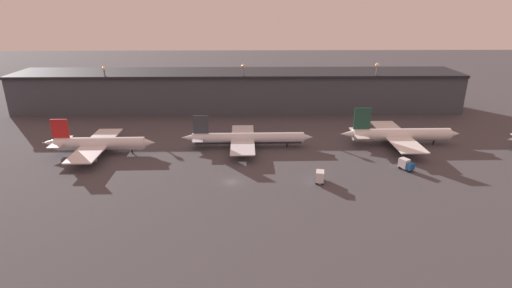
{
  "coord_description": "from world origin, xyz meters",
  "views": [
    {
      "loc": [
        5.35,
        -104.29,
        50.29
      ],
      "look_at": [
        7.34,
        15.24,
        6.0
      ],
      "focal_mm": 28.0,
      "sensor_mm": 36.0,
      "label": 1
    }
  ],
  "objects_px": {
    "airplane_3": "(400,135)",
    "service_vehicle_2": "(406,164)",
    "airplane_1": "(99,144)",
    "service_vehicle_3": "(320,176)",
    "airplane_2": "(247,138)"
  },
  "relations": [
    {
      "from": "airplane_1",
      "to": "service_vehicle_3",
      "type": "bearing_deg",
      "value": -19.01
    },
    {
      "from": "airplane_2",
      "to": "service_vehicle_3",
      "type": "bearing_deg",
      "value": -54.54
    },
    {
      "from": "airplane_2",
      "to": "service_vehicle_3",
      "type": "height_order",
      "value": "airplane_2"
    },
    {
      "from": "airplane_1",
      "to": "service_vehicle_3",
      "type": "xyz_separation_m",
      "value": [
        71.2,
        -23.56,
        -1.56
      ]
    },
    {
      "from": "airplane_3",
      "to": "airplane_1",
      "type": "bearing_deg",
      "value": -176.93
    },
    {
      "from": "airplane_3",
      "to": "service_vehicle_3",
      "type": "relative_size",
      "value": 8.38
    },
    {
      "from": "airplane_3",
      "to": "service_vehicle_2",
      "type": "distance_m",
      "value": 22.96
    },
    {
      "from": "airplane_1",
      "to": "airplane_3",
      "type": "xyz_separation_m",
      "value": [
        104.96,
        6.93,
        0.18
      ]
    },
    {
      "from": "airplane_1",
      "to": "airplane_3",
      "type": "height_order",
      "value": "airplane_3"
    },
    {
      "from": "airplane_2",
      "to": "service_vehicle_2",
      "type": "distance_m",
      "value": 53.22
    },
    {
      "from": "airplane_3",
      "to": "service_vehicle_2",
      "type": "height_order",
      "value": "airplane_3"
    },
    {
      "from": "service_vehicle_2",
      "to": "service_vehicle_3",
      "type": "distance_m",
      "value": 29.16
    },
    {
      "from": "airplane_1",
      "to": "service_vehicle_2",
      "type": "xyz_separation_m",
      "value": [
        99.13,
        -15.2,
        -1.7
      ]
    },
    {
      "from": "airplane_1",
      "to": "service_vehicle_3",
      "type": "distance_m",
      "value": 75.01
    },
    {
      "from": "airplane_2",
      "to": "service_vehicle_2",
      "type": "relative_size",
      "value": 9.16
    }
  ]
}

